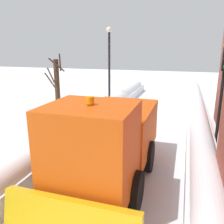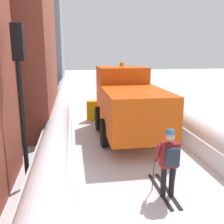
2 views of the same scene
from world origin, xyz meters
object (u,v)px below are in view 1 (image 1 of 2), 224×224
(skier, at_px, (139,114))
(street_lamp, at_px, (109,58))
(plow_truck, at_px, (108,139))
(traffic_light_pole, at_px, (223,80))
(bare_tree_near, at_px, (57,91))

(skier, distance_m, street_lamp, 6.39)
(plow_truck, height_order, skier, plow_truck)
(traffic_light_pole, xyz_separation_m, bare_tree_near, (8.26, -1.29, -1.06))
(street_lamp, relative_size, bare_tree_near, 1.43)
(traffic_light_pole, relative_size, street_lamp, 0.76)
(plow_truck, relative_size, traffic_light_pole, 1.40)
(plow_truck, relative_size, skier, 3.31)
(skier, relative_size, traffic_light_pole, 0.42)
(plow_truck, height_order, street_lamp, street_lamp)
(plow_truck, bearing_deg, skier, -90.13)
(plow_truck, xyz_separation_m, traffic_light_pole, (-3.59, -3.70, 1.53))
(skier, relative_size, bare_tree_near, 0.46)
(plow_truck, bearing_deg, bare_tree_near, -46.99)
(plow_truck, xyz_separation_m, bare_tree_near, (4.66, -5.00, 0.46))
(bare_tree_near, bearing_deg, street_lamp, -107.31)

